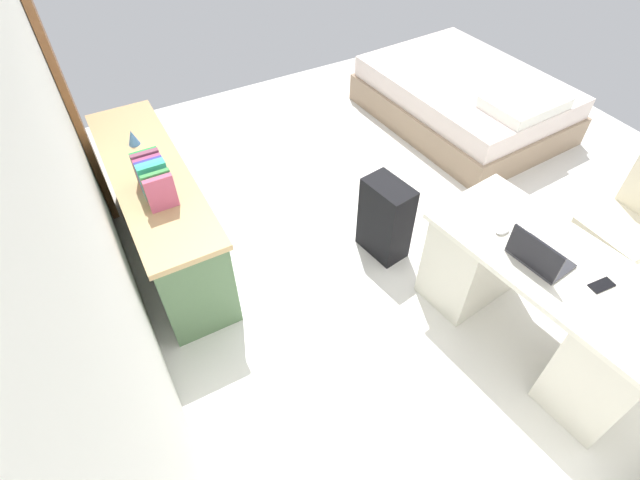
{
  "coord_description": "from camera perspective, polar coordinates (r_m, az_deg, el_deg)",
  "views": [
    {
      "loc": [
        -2.08,
        2.05,
        2.71
      ],
      "look_at": [
        -0.29,
        1.06,
        0.6
      ],
      "focal_mm": 27.11,
      "sensor_mm": 36.0,
      "label": 1
    }
  ],
  "objects": [
    {
      "name": "bed",
      "position": [
        5.17,
        16.66,
        15.63
      ],
      "size": [
        1.98,
        1.51,
        0.58
      ],
      "color": "gray",
      "rests_on": "ground_plane"
    },
    {
      "name": "computer_mouse",
      "position": [
        2.99,
        20.78,
        1.13
      ],
      "size": [
        0.07,
        0.11,
        0.03
      ],
      "primitive_type": "ellipsoid",
      "rotation": [
        0.0,
        0.0,
        0.12
      ],
      "color": "white",
      "rests_on": "desk"
    },
    {
      "name": "book_row",
      "position": [
        3.13,
        -18.99,
        6.85
      ],
      "size": [
        0.35,
        0.17,
        0.24
      ],
      "color": "#BF5274",
      "rests_on": "credenza"
    },
    {
      "name": "suitcase_black",
      "position": [
        3.52,
        7.7,
        2.47
      ],
      "size": [
        0.39,
        0.27,
        0.62
      ],
      "primitive_type": "cube",
      "rotation": [
        0.0,
        0.0,
        0.15
      ],
      "color": "black",
      "rests_on": "ground_plane"
    },
    {
      "name": "desk",
      "position": [
        3.19,
        24.43,
        -6.53
      ],
      "size": [
        1.51,
        0.82,
        0.73
      ],
      "color": "silver",
      "rests_on": "ground_plane"
    },
    {
      "name": "door_wooden",
      "position": [
        4.12,
        -28.35,
        16.46
      ],
      "size": [
        0.88,
        0.05,
        2.04
      ],
      "primitive_type": "cube",
      "color": "brown",
      "rests_on": "ground_plane"
    },
    {
      "name": "wall_back",
      "position": [
        2.46,
        -27.81,
        8.2
      ],
      "size": [
        4.45,
        0.1,
        2.81
      ],
      "primitive_type": "cube",
      "color": "silver",
      "rests_on": "ground_plane"
    },
    {
      "name": "ground_plane",
      "position": [
        3.98,
        11.44,
        2.01
      ],
      "size": [
        5.45,
        5.45,
        0.0
      ],
      "primitive_type": "plane",
      "color": "silver"
    },
    {
      "name": "office_chair",
      "position": [
        3.84,
        32.42,
        0.84
      ],
      "size": [
        0.52,
        0.52,
        0.94
      ],
      "color": "black",
      "rests_on": "ground_plane"
    },
    {
      "name": "figurine_small",
      "position": [
        3.66,
        -21.26,
        11.21
      ],
      "size": [
        0.08,
        0.08,
        0.11
      ],
      "primitive_type": "cone",
      "color": "#4C7FBF",
      "rests_on": "credenza"
    },
    {
      "name": "credenza",
      "position": [
        3.63,
        -18.23,
        3.16
      ],
      "size": [
        1.8,
        0.48,
        0.74
      ],
      "color": "#4C6B47",
      "rests_on": "ground_plane"
    },
    {
      "name": "cell_phone_near_laptop",
      "position": [
        2.93,
        30.31,
        -4.63
      ],
      "size": [
        0.08,
        0.14,
        0.01
      ],
      "primitive_type": "cube",
      "rotation": [
        0.0,
        0.0,
        -0.09
      ],
      "color": "black",
      "rests_on": "desk"
    },
    {
      "name": "laptop",
      "position": [
        2.86,
        24.32,
        -1.74
      ],
      "size": [
        0.33,
        0.26,
        0.21
      ],
      "color": "#333338",
      "rests_on": "desk"
    }
  ]
}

